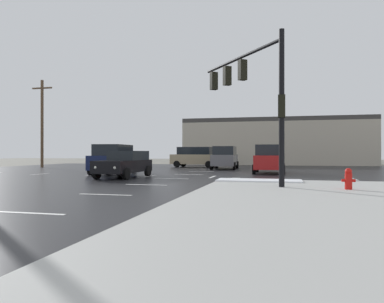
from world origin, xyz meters
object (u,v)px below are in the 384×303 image
suv_tan (195,157)px  suv_red (269,158)px  fire_hydrant (348,179)px  suv_grey (225,157)px  traffic_signal_mast (252,86)px  sedan_black (125,163)px  suv_navy (113,158)px  utility_pole_far (42,122)px

suv_tan → suv_red: (7.57, -8.92, 0.00)m
fire_hydrant → suv_grey: (-7.30, 17.89, 0.55)m
traffic_signal_mast → sedan_black: (-7.76, 3.59, -3.64)m
traffic_signal_mast → fire_hydrant: bearing=-156.8°
suv_tan → suv_red: 11.70m
suv_grey → suv_red: size_ratio=1.01×
fire_hydrant → suv_red: size_ratio=0.16×
suv_red → suv_navy: bearing=108.2°
sedan_black → utility_pole_far: 18.64m
traffic_signal_mast → suv_navy: 12.58m
suv_grey → suv_tan: bearing=45.1°
suv_navy → utility_pole_far: 14.93m
traffic_signal_mast → suv_grey: bearing=-25.2°
fire_hydrant → suv_navy: 16.33m
traffic_signal_mast → utility_pole_far: utility_pole_far is taller
suv_tan → utility_pole_far: size_ratio=0.56×
fire_hydrant → suv_navy: suv_navy is taller
fire_hydrant → sedan_black: bearing=153.9°
traffic_signal_mast → fire_hydrant: size_ratio=7.90×
utility_pole_far → suv_tan: bearing=15.0°
suv_navy → suv_grey: same height
sedan_black → suv_tan: bearing=179.4°
traffic_signal_mast → suv_tan: size_ratio=1.27×
suv_tan → fire_hydrant: bearing=120.5°
suv_grey → sedan_black: bearing=159.2°
traffic_signal_mast → suv_grey: 16.61m
utility_pole_far → fire_hydrant: bearing=-33.9°
traffic_signal_mast → suv_red: traffic_signal_mast is taller
traffic_signal_mast → fire_hydrant: traffic_signal_mast is taller
traffic_signal_mast → suv_red: (0.48, 10.17, -3.40)m
suv_grey → suv_red: 6.99m
suv_tan → suv_grey: bearing=140.6°
traffic_signal_mast → sedan_black: size_ratio=1.37×
suv_navy → utility_pole_far: bearing=-131.3°
traffic_signal_mast → suv_grey: traffic_signal_mast is taller
suv_tan → suv_grey: 4.77m
fire_hydrant → suv_tan: suv_tan is taller
fire_hydrant → utility_pole_far: bearing=146.1°
suv_navy → suv_tan: same height
suv_red → sedan_black: bearing=128.8°
sedan_black → suv_tan: size_ratio=0.93×
traffic_signal_mast → suv_navy: (-10.05, 6.75, -3.40)m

